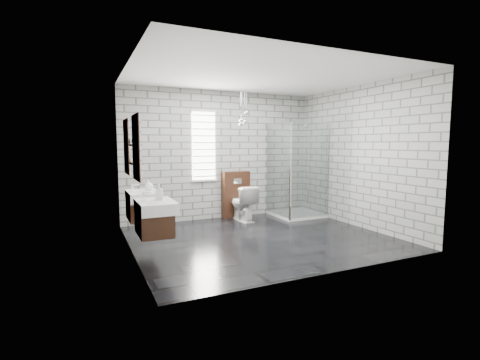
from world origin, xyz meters
TOP-DOWN VIEW (x-y plane):
  - floor at (0.00, 0.00)m, footprint 4.20×3.60m
  - ceiling at (0.00, 0.00)m, footprint 4.20×3.60m
  - wall_back at (0.00, 1.81)m, footprint 4.20×0.02m
  - wall_front at (0.00, -1.81)m, footprint 4.20×0.02m
  - wall_left at (-2.11, 0.00)m, footprint 0.02×3.60m
  - wall_right at (2.11, 0.00)m, footprint 0.02×3.60m
  - vanity_left at (-1.91, -0.55)m, footprint 0.47×0.70m
  - vanity_right at (-1.91, 0.46)m, footprint 0.47×0.70m
  - shelf_lower at (-2.03, -0.05)m, footprint 0.14×0.30m
  - shelf_upper at (-2.03, -0.05)m, footprint 0.14×0.30m
  - window at (-0.40, 1.78)m, footprint 0.56×0.05m
  - cistern_panel at (0.29, 1.70)m, footprint 0.60×0.20m
  - flush_plate at (0.29, 1.60)m, footprint 0.18×0.01m
  - shower_enclosure at (1.50, 1.18)m, footprint 1.00×1.00m
  - pendant_cluster at (0.31, 1.37)m, footprint 0.26×0.25m
  - toilet at (0.29, 1.34)m, footprint 0.43×0.73m
  - soap_bottle_a at (-1.80, -0.49)m, footprint 0.12×0.12m
  - soap_bottle_b at (-1.75, 0.55)m, footprint 0.17×0.17m
  - soap_bottle_c at (-2.02, -0.10)m, footprint 0.07×0.07m
  - vase at (-2.02, -0.03)m, footprint 0.12×0.12m

SIDE VIEW (x-z plane):
  - floor at x=0.00m, z-range -0.02..0.00m
  - toilet at x=0.29m, z-range 0.00..0.74m
  - cistern_panel at x=0.29m, z-range 0.00..1.00m
  - shower_enclosure at x=1.50m, z-range -0.51..1.52m
  - vanity_left at x=-1.91m, z-range -0.03..1.54m
  - vanity_right at x=-1.91m, z-range -0.03..1.54m
  - flush_plate at x=0.29m, z-range 0.74..0.86m
  - soap_bottle_b at x=-1.75m, z-range 0.85..1.02m
  - soap_bottle_a at x=-1.80m, z-range 0.85..1.06m
  - shelf_lower at x=-2.03m, z-range 1.31..1.33m
  - wall_back at x=0.00m, z-range 0.00..2.70m
  - wall_front at x=0.00m, z-range 0.00..2.70m
  - wall_left at x=-2.11m, z-range 0.00..2.70m
  - wall_right at x=2.11m, z-range 0.00..2.70m
  - soap_bottle_c at x=-2.02m, z-range 1.33..1.51m
  - window at x=-0.40m, z-range 0.81..2.29m
  - shelf_upper at x=-2.03m, z-range 1.57..1.59m
  - vase at x=-2.02m, z-range 1.59..1.72m
  - pendant_cluster at x=0.31m, z-range 1.72..2.47m
  - ceiling at x=0.00m, z-range 2.70..2.72m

